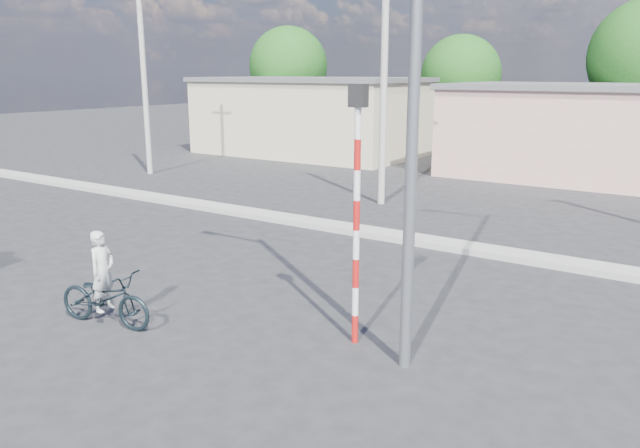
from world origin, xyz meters
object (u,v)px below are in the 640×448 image
Objects in this scene: cyclist at (104,287)px; traffic_pole at (357,195)px; streetlight at (405,41)px; bicycle at (105,298)px.

traffic_pole reaches higher than cyclist.
streetlight is at bearing -82.96° from cyclist.
streetlight reaches higher than bicycle.
bicycle is 5.04m from traffic_pole.
traffic_pole is (4.19, 1.91, 2.07)m from bicycle.
cyclist is (-0.00, 0.00, 0.22)m from bicycle.
traffic_pole reaches higher than bicycle.
traffic_pole is at bearing -75.88° from cyclist.
streetlight reaches higher than traffic_pole.
cyclist is at bearing -162.61° from streetlight.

